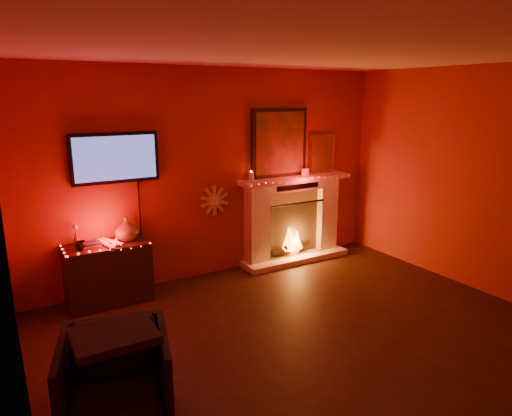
{
  "coord_description": "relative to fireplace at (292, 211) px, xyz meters",
  "views": [
    {
      "loc": [
        -2.55,
        -2.83,
        2.33
      ],
      "look_at": [
        0.12,
        1.7,
        1.04
      ],
      "focal_mm": 32.0,
      "sensor_mm": 36.0,
      "label": 1
    }
  ],
  "objects": [
    {
      "name": "fireplace",
      "position": [
        0.0,
        0.0,
        0.0
      ],
      "size": [
        1.72,
        0.4,
        2.18
      ],
      "color": "#EDDFC7",
      "rests_on": "floor"
    },
    {
      "name": "sunburst_clock",
      "position": [
        -1.19,
        0.09,
        0.28
      ],
      "size": [
        0.4,
        0.03,
        0.4
      ],
      "color": "gold",
      "rests_on": "room"
    },
    {
      "name": "tv",
      "position": [
        -2.44,
        0.06,
        0.92
      ],
      "size": [
        1.0,
        0.07,
        1.24
      ],
      "color": "black",
      "rests_on": "room"
    },
    {
      "name": "console_table",
      "position": [
        -2.65,
        -0.13,
        -0.33
      ],
      "size": [
        0.93,
        0.55,
        0.99
      ],
      "color": "black",
      "rests_on": "floor"
    },
    {
      "name": "room",
      "position": [
        -1.14,
        -2.39,
        0.63
      ],
      "size": [
        5.0,
        5.0,
        5.0
      ],
      "color": "black",
      "rests_on": "ground"
    },
    {
      "name": "armchair",
      "position": [
        -3.09,
        -2.23,
        -0.37
      ],
      "size": [
        0.92,
        0.93,
        0.7
      ],
      "primitive_type": "imported",
      "rotation": [
        0.0,
        0.0,
        -0.25
      ],
      "color": "black",
      "rests_on": "floor"
    }
  ]
}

